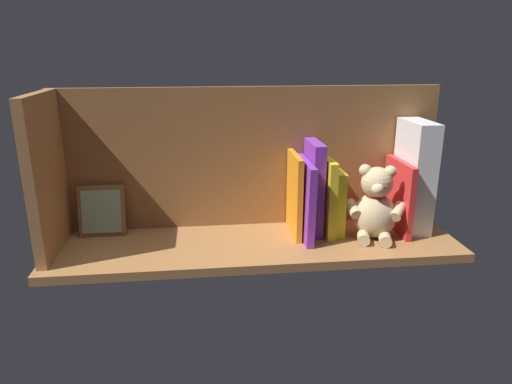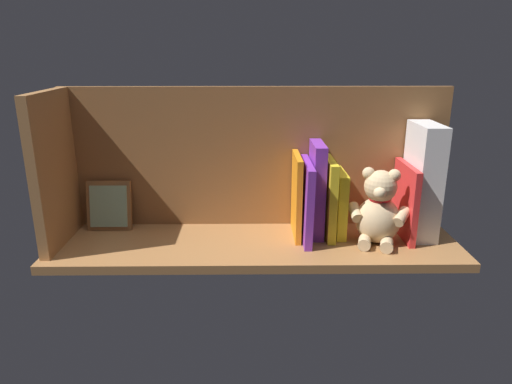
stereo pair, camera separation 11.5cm
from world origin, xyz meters
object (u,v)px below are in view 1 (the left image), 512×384
object	(u,v)px
book_0	(398,196)
picture_frame_leaning	(102,211)
dictionary_thick_white	(414,176)
teddy_bear	(375,206)

from	to	relation	value
book_0	picture_frame_leaning	world-z (taller)	book_0
dictionary_thick_white	teddy_bear	bearing A→B (deg)	23.05
dictionary_thick_white	picture_frame_leaning	distance (cm)	83.02
book_0	picture_frame_leaning	distance (cm)	78.44
dictionary_thick_white	teddy_bear	world-z (taller)	dictionary_thick_white
dictionary_thick_white	teddy_bear	xyz separation A→B (cm)	(12.17, 5.18, -6.20)
teddy_bear	picture_frame_leaning	bearing A→B (deg)	8.54
dictionary_thick_white	picture_frame_leaning	bearing A→B (deg)	-3.53
picture_frame_leaning	teddy_bear	bearing A→B (deg)	171.69
dictionary_thick_white	book_0	bearing A→B (deg)	13.38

